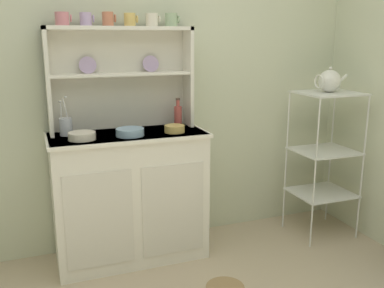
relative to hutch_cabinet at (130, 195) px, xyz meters
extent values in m
cube|color=beige|center=(0.14, 0.26, 0.80)|extent=(3.84, 0.05, 2.50)
cube|color=white|center=(0.00, 0.00, -0.01)|extent=(0.98, 0.42, 0.87)
cube|color=silver|center=(-0.24, -0.21, -0.06)|extent=(0.41, 0.01, 0.61)
cube|color=silver|center=(0.24, -0.21, -0.06)|extent=(0.41, 0.01, 0.61)
cube|color=white|center=(0.00, 0.00, 0.41)|extent=(1.01, 0.45, 0.02)
cube|color=silver|center=(0.00, 0.20, 0.76)|extent=(0.94, 0.02, 0.67)
cube|color=white|center=(-0.46, 0.12, 0.76)|extent=(0.02, 0.18, 0.67)
cube|color=white|center=(0.46, 0.12, 0.76)|extent=(0.02, 0.18, 0.67)
cube|color=white|center=(0.00, 0.12, 0.79)|extent=(0.90, 0.16, 0.02)
cube|color=white|center=(0.00, 0.12, 1.08)|extent=(0.94, 0.18, 0.02)
cylinder|color=#B79ECC|center=(-0.21, 0.16, 0.85)|extent=(0.11, 0.03, 0.11)
cylinder|color=#B79ECC|center=(0.21, 0.16, 0.85)|extent=(0.11, 0.03, 0.11)
cylinder|color=silver|center=(1.23, -0.32, 0.10)|extent=(0.01, 0.01, 1.09)
cylinder|color=silver|center=(1.64, -0.32, 0.10)|extent=(0.01, 0.01, 1.09)
cylinder|color=silver|center=(1.23, 0.04, 0.10)|extent=(0.01, 0.01, 1.09)
cylinder|color=silver|center=(1.64, 0.04, 0.10)|extent=(0.01, 0.01, 1.09)
cube|color=silver|center=(1.44, -0.14, 0.63)|extent=(0.43, 0.38, 0.01)
cube|color=silver|center=(1.44, -0.14, 0.21)|extent=(0.43, 0.38, 0.01)
cube|color=silver|center=(1.44, -0.14, -0.12)|extent=(0.43, 0.38, 0.01)
cylinder|color=#D17A84|center=(-0.35, 0.12, 1.13)|extent=(0.08, 0.08, 0.08)
torus|color=#D17A84|center=(-0.30, 0.12, 1.14)|extent=(0.01, 0.05, 0.05)
cylinder|color=#B79ECC|center=(-0.21, 0.12, 1.13)|extent=(0.07, 0.07, 0.08)
torus|color=#B79ECC|center=(-0.16, 0.12, 1.14)|extent=(0.01, 0.05, 0.05)
cylinder|color=#C67556|center=(-0.07, 0.12, 1.13)|extent=(0.07, 0.07, 0.09)
torus|color=#C67556|center=(-0.03, 0.12, 1.14)|extent=(0.01, 0.05, 0.05)
cylinder|color=#DBB760|center=(0.07, 0.12, 1.13)|extent=(0.07, 0.07, 0.08)
torus|color=#DBB760|center=(0.11, 0.12, 1.14)|extent=(0.01, 0.05, 0.05)
cylinder|color=silver|center=(0.21, 0.12, 1.13)|extent=(0.08, 0.08, 0.08)
torus|color=silver|center=(0.26, 0.12, 1.14)|extent=(0.01, 0.05, 0.05)
cylinder|color=#9EB78E|center=(0.34, 0.12, 1.13)|extent=(0.08, 0.08, 0.09)
torus|color=#9EB78E|center=(0.39, 0.12, 1.14)|extent=(0.01, 0.05, 0.05)
cylinder|color=silver|center=(-0.29, -0.07, 0.45)|extent=(0.16, 0.16, 0.05)
cylinder|color=#8EB2D1|center=(0.00, -0.07, 0.45)|extent=(0.18, 0.18, 0.05)
cylinder|color=#DBB760|center=(0.29, -0.07, 0.45)|extent=(0.13, 0.13, 0.05)
cylinder|color=#B74C47|center=(0.37, 0.09, 0.49)|extent=(0.05, 0.05, 0.14)
cylinder|color=#B74C47|center=(0.37, 0.09, 0.59)|extent=(0.02, 0.02, 0.05)
cylinder|color=#4C382D|center=(0.37, 0.09, 0.62)|extent=(0.03, 0.03, 0.01)
cylinder|color=#B2B7C6|center=(-0.37, 0.08, 0.48)|extent=(0.08, 0.08, 0.11)
cylinder|color=silver|center=(-0.36, 0.06, 0.56)|extent=(0.04, 0.02, 0.19)
ellipsoid|color=silver|center=(-0.36, 0.06, 0.67)|extent=(0.02, 0.01, 0.01)
cylinder|color=silver|center=(-0.40, 0.08, 0.55)|extent=(0.01, 0.02, 0.16)
ellipsoid|color=silver|center=(-0.40, 0.08, 0.64)|extent=(0.02, 0.01, 0.01)
sphere|color=white|center=(1.44, -0.14, 0.72)|extent=(0.16, 0.16, 0.16)
sphere|color=silver|center=(1.44, -0.14, 0.81)|extent=(0.02, 0.02, 0.02)
cylinder|color=white|center=(1.55, -0.14, 0.73)|extent=(0.09, 0.02, 0.07)
torus|color=white|center=(1.35, -0.14, 0.72)|extent=(0.01, 0.10, 0.10)
camera|label=1|loc=(-0.57, -2.68, 1.03)|focal=40.40mm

